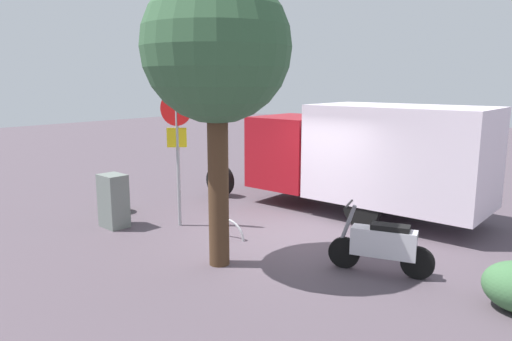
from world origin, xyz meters
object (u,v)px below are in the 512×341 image
at_px(box_truck_near, 361,153).
at_px(stop_sign, 177,138).
at_px(utility_cabinet, 114,201).
at_px(bike_rack_hoop, 228,238).
at_px(motorcycle, 383,245).
at_px(street_tree, 216,51).

bearing_deg(box_truck_near, stop_sign, 53.96).
xyz_separation_m(utility_cabinet, bike_rack_hoop, (-2.54, -1.10, -0.61)).
height_order(box_truck_near, motorcycle, box_truck_near).
relative_size(box_truck_near, motorcycle, 4.24).
xyz_separation_m(motorcycle, bike_rack_hoop, (3.35, 0.35, -0.52)).
relative_size(box_truck_near, bike_rack_hoop, 8.78).
bearing_deg(motorcycle, box_truck_near, -73.21).
xyz_separation_m(motorcycle, utility_cabinet, (5.89, 1.44, 0.09)).
xyz_separation_m(box_truck_near, bike_rack_hoop, (1.19, 3.57, -1.55)).
height_order(box_truck_near, stop_sign, stop_sign).
relative_size(box_truck_near, stop_sign, 2.43).
bearing_deg(motorcycle, bike_rack_hoop, -11.09).
height_order(motorcycle, street_tree, street_tree).
bearing_deg(street_tree, utility_cabinet, -1.23).
bearing_deg(box_truck_near, bike_rack_hoop, 71.57).
bearing_deg(bike_rack_hoop, box_truck_near, -108.45).
height_order(stop_sign, bike_rack_hoop, stop_sign).
relative_size(stop_sign, utility_cabinet, 2.51).
bearing_deg(utility_cabinet, bike_rack_hoop, -156.67).
bearing_deg(box_truck_near, street_tree, 86.43).
xyz_separation_m(street_tree, utility_cabinet, (3.43, -0.07, -3.18)).
bearing_deg(street_tree, motorcycle, -148.35).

